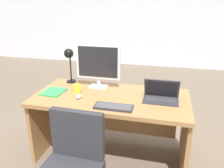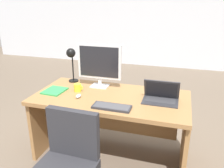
{
  "view_description": "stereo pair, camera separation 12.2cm",
  "coord_description": "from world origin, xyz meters",
  "px_view_note": "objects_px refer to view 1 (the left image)",
  "views": [
    {
      "loc": [
        0.55,
        -2.17,
        1.69
      ],
      "look_at": [
        0.0,
        0.04,
        0.86
      ],
      "focal_mm": 37.0,
      "sensor_mm": 36.0,
      "label": 1
    },
    {
      "loc": [
        0.66,
        -2.14,
        1.69
      ],
      "look_at": [
        0.0,
        0.04,
        0.86
      ],
      "focal_mm": 37.0,
      "sensor_mm": 36.0,
      "label": 2
    }
  ],
  "objects_px": {
    "mouse": "(79,97)",
    "book": "(54,92)",
    "monitor": "(98,63)",
    "desk_lamp": "(69,58)",
    "keyboard": "(114,107)",
    "desk": "(112,111)",
    "coffee_mug": "(77,88)",
    "laptop": "(161,93)"
  },
  "relations": [
    {
      "from": "laptop",
      "to": "coffee_mug",
      "type": "xyz_separation_m",
      "value": [
        -0.9,
        -0.01,
        -0.02
      ]
    },
    {
      "from": "laptop",
      "to": "monitor",
      "type": "bearing_deg",
      "value": 164.51
    },
    {
      "from": "monitor",
      "to": "mouse",
      "type": "bearing_deg",
      "value": -104.63
    },
    {
      "from": "monitor",
      "to": "desk_lamp",
      "type": "height_order",
      "value": "monitor"
    },
    {
      "from": "desk_lamp",
      "to": "book",
      "type": "relative_size",
      "value": 1.61
    },
    {
      "from": "monitor",
      "to": "coffee_mug",
      "type": "relative_size",
      "value": 4.87
    },
    {
      "from": "book",
      "to": "coffee_mug",
      "type": "distance_m",
      "value": 0.26
    },
    {
      "from": "monitor",
      "to": "book",
      "type": "relative_size",
      "value": 1.95
    },
    {
      "from": "book",
      "to": "coffee_mug",
      "type": "relative_size",
      "value": 2.51
    },
    {
      "from": "laptop",
      "to": "book",
      "type": "bearing_deg",
      "value": -175.21
    },
    {
      "from": "laptop",
      "to": "coffee_mug",
      "type": "relative_size",
      "value": 3.35
    },
    {
      "from": "book",
      "to": "coffee_mug",
      "type": "xyz_separation_m",
      "value": [
        0.24,
        0.08,
        0.03
      ]
    },
    {
      "from": "monitor",
      "to": "laptop",
      "type": "height_order",
      "value": "monitor"
    },
    {
      "from": "monitor",
      "to": "book",
      "type": "height_order",
      "value": "monitor"
    },
    {
      "from": "mouse",
      "to": "book",
      "type": "bearing_deg",
      "value": 165.85
    },
    {
      "from": "laptop",
      "to": "book",
      "type": "height_order",
      "value": "laptop"
    },
    {
      "from": "coffee_mug",
      "to": "book",
      "type": "bearing_deg",
      "value": -161.26
    },
    {
      "from": "laptop",
      "to": "mouse",
      "type": "distance_m",
      "value": 0.84
    },
    {
      "from": "monitor",
      "to": "mouse",
      "type": "height_order",
      "value": "monitor"
    },
    {
      "from": "mouse",
      "to": "desk_lamp",
      "type": "bearing_deg",
      "value": 122.55
    },
    {
      "from": "desk",
      "to": "monitor",
      "type": "height_order",
      "value": "monitor"
    },
    {
      "from": "keyboard",
      "to": "book",
      "type": "height_order",
      "value": "keyboard"
    },
    {
      "from": "desk",
      "to": "book",
      "type": "xyz_separation_m",
      "value": [
        -0.63,
        -0.1,
        0.21
      ]
    },
    {
      "from": "mouse",
      "to": "book",
      "type": "distance_m",
      "value": 0.34
    },
    {
      "from": "coffee_mug",
      "to": "keyboard",
      "type": "bearing_deg",
      "value": -31.41
    },
    {
      "from": "book",
      "to": "coffee_mug",
      "type": "bearing_deg",
      "value": 18.74
    },
    {
      "from": "keyboard",
      "to": "book",
      "type": "xyz_separation_m",
      "value": [
        -0.73,
        0.21,
        -0.0
      ]
    },
    {
      "from": "desk",
      "to": "book",
      "type": "relative_size",
      "value": 6.2
    },
    {
      "from": "mouse",
      "to": "coffee_mug",
      "type": "distance_m",
      "value": 0.19
    },
    {
      "from": "book",
      "to": "desk_lamp",
      "type": "bearing_deg",
      "value": 81.76
    },
    {
      "from": "keyboard",
      "to": "monitor",
      "type": "bearing_deg",
      "value": 120.65
    },
    {
      "from": "laptop",
      "to": "mouse",
      "type": "xyz_separation_m",
      "value": [
        -0.82,
        -0.18,
        -0.05
      ]
    },
    {
      "from": "monitor",
      "to": "book",
      "type": "distance_m",
      "value": 0.59
    },
    {
      "from": "monitor",
      "to": "coffee_mug",
      "type": "bearing_deg",
      "value": -130.42
    },
    {
      "from": "desk_lamp",
      "to": "coffee_mug",
      "type": "height_order",
      "value": "desk_lamp"
    },
    {
      "from": "monitor",
      "to": "desk",
      "type": "bearing_deg",
      "value": -42.47
    },
    {
      "from": "keyboard",
      "to": "book",
      "type": "bearing_deg",
      "value": 163.64
    },
    {
      "from": "desk",
      "to": "mouse",
      "type": "bearing_deg",
      "value": -148.72
    },
    {
      "from": "keyboard",
      "to": "mouse",
      "type": "xyz_separation_m",
      "value": [
        -0.4,
        0.13,
        0.01
      ]
    },
    {
      "from": "desk_lamp",
      "to": "coffee_mug",
      "type": "xyz_separation_m",
      "value": [
        0.19,
        -0.27,
        -0.27
      ]
    },
    {
      "from": "laptop",
      "to": "mouse",
      "type": "bearing_deg",
      "value": -167.75
    },
    {
      "from": "laptop",
      "to": "keyboard",
      "type": "relative_size",
      "value": 0.96
    }
  ]
}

